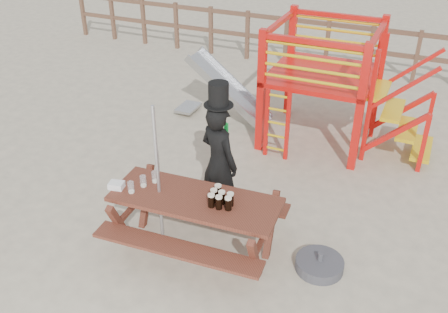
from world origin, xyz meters
The scene contains 10 objects.
ground centered at (0.00, 0.00, 0.00)m, with size 60.00×60.00×0.00m, color #BDAF93.
back_fence centered at (0.00, 7.00, 0.74)m, with size 15.09×0.09×1.20m.
playground_fort centered at (0.12, 3.58, 1.07)m, with size 4.71×1.84×2.10m.
picnic_table centered at (-0.41, 0.02, 0.51)m, with size 2.15×1.55×0.80m.
man_with_hat centered at (-0.46, 0.83, 0.89)m, with size 0.72×0.60×1.98m.
metal_pole centered at (-0.88, -0.04, 0.98)m, with size 0.04×0.04×1.96m, color #B2B2B7.
parasol_base centered at (1.12, 0.30, 0.07)m, with size 0.59×0.59×0.25m.
paper_bag centered at (-1.40, -0.18, 0.84)m, with size 0.18×0.14×0.08m, color white.
stout_pints centered at (-0.08, 0.02, 0.89)m, with size 0.30×0.29×0.17m.
empty_glasses centered at (-1.11, -0.03, 0.87)m, with size 0.23×0.40×0.15m.
Camera 1 is at (1.91, -4.34, 4.30)m, focal length 40.00 mm.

